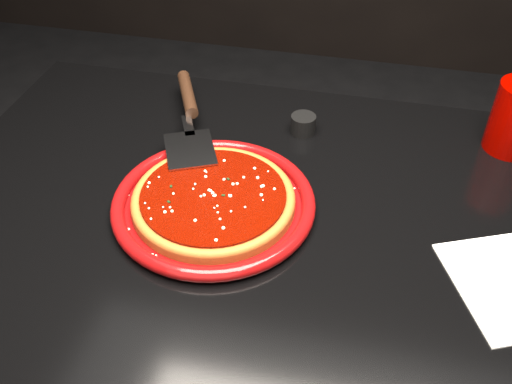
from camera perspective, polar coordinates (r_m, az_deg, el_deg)
The scene contains 9 objects.
table at distance 1.15m, azimuth 3.20°, elevation -17.27°, with size 1.20×0.80×0.75m, color black.
plate at distance 0.88m, azimuth -4.25°, elevation -1.09°, with size 0.31×0.31×0.02m, color #6F0808.
pizza_crust at distance 0.88m, azimuth -4.26°, elevation -0.92°, with size 0.25×0.25×0.01m, color brown.
pizza_crust_rim at distance 0.87m, azimuth -4.28°, elevation -0.61°, with size 0.25×0.25×0.02m, color brown.
pizza_sauce at distance 0.87m, azimuth -4.30°, elevation -0.39°, with size 0.22×0.22×0.01m, color #6B0900.
parmesan_dusting at distance 0.87m, azimuth -4.32°, elevation -0.08°, with size 0.22×0.22×0.01m, color #F9EFC2, non-canonical shape.
basil_flecks at distance 0.87m, azimuth -4.32°, elevation -0.12°, with size 0.20×0.20×0.00m, color black, non-canonical shape.
pizza_server at distance 1.02m, azimuth -6.64°, elevation 7.47°, with size 0.10×0.34×0.03m, color silver, non-canonical shape.
ramekin at distance 1.04m, azimuth 4.74°, elevation 6.76°, with size 0.05×0.05×0.03m, color black.
Camera 1 is at (0.07, -0.60, 1.35)m, focal length 40.00 mm.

